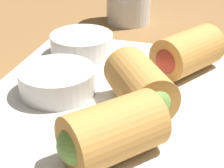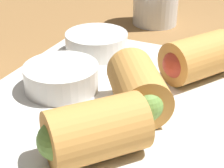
{
  "view_description": "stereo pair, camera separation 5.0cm",
  "coord_description": "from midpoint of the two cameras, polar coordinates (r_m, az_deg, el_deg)",
  "views": [
    {
      "loc": [
        -28.74,
        -7.73,
        22.97
      ],
      "look_at": [
        2.06,
        1.31,
        5.42
      ],
      "focal_mm": 60.0,
      "sensor_mm": 36.0,
      "label": 1
    },
    {
      "loc": [
        -26.96,
        -12.41,
        22.97
      ],
      "look_at": [
        2.06,
        1.31,
        5.42
      ],
      "focal_mm": 60.0,
      "sensor_mm": 36.0,
      "label": 2
    }
  ],
  "objects": [
    {
      "name": "roll_back_left",
      "position": [
        0.35,
        0.45,
        -0.62
      ],
      "size": [
        9.09,
        8.34,
        4.79
      ],
      "color": "#D19347",
      "rests_on": "serving_plate"
    },
    {
      "name": "roll_front_right",
      "position": [
        0.42,
        7.85,
        4.59
      ],
      "size": [
        9.1,
        8.15,
        4.79
      ],
      "color": "#D19347",
      "rests_on": "serving_plate"
    },
    {
      "name": "table_surface",
      "position": [
        0.37,
        -2.85,
        -7.94
      ],
      "size": [
        180.0,
        140.0,
        2.0
      ],
      "color": "olive",
      "rests_on": "ground"
    },
    {
      "name": "serving_plate",
      "position": [
        0.38,
        -3.78,
        -3.67
      ],
      "size": [
        31.64,
        26.16,
        1.5
      ],
      "color": "silver",
      "rests_on": "table_surface"
    },
    {
      "name": "dipping_bowl_far",
      "position": [
        0.47,
        -7.66,
        6.05
      ],
      "size": [
        7.88,
        7.88,
        2.62
      ],
      "color": "silver",
      "rests_on": "serving_plate"
    },
    {
      "name": "dipping_bowl_near",
      "position": [
        0.39,
        -12.03,
        0.48
      ],
      "size": [
        7.88,
        7.88,
        2.62
      ],
      "color": "silver",
      "rests_on": "serving_plate"
    },
    {
      "name": "roll_front_left",
      "position": [
        0.29,
        -5.57,
        -7.66
      ],
      "size": [
        8.98,
        8.68,
        4.79
      ],
      "color": "#D19347",
      "rests_on": "serving_plate"
    }
  ]
}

